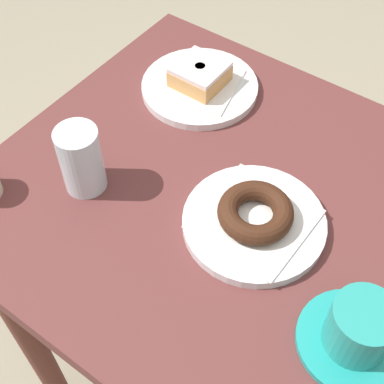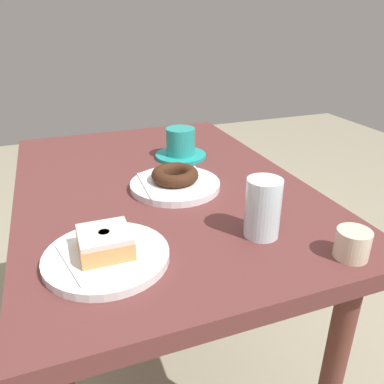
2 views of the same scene
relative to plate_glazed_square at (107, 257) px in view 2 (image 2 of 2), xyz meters
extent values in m
cube|color=brown|center=(-0.29, 0.17, -0.03)|extent=(0.97, 0.67, 0.04)
cylinder|color=brown|center=(-0.68, -0.11, -0.40)|extent=(0.05, 0.05, 0.72)
cylinder|color=brown|center=(-0.68, 0.46, -0.40)|extent=(0.05, 0.05, 0.72)
cylinder|color=white|center=(0.00, 0.00, 0.00)|extent=(0.21, 0.21, 0.01)
cube|color=white|center=(0.00, 0.00, 0.01)|extent=(0.16, 0.16, 0.00)
cube|color=tan|center=(0.00, 0.00, 0.03)|extent=(0.09, 0.09, 0.03)
cube|color=silver|center=(0.00, 0.00, 0.05)|extent=(0.08, 0.08, 0.01)
cylinder|color=tan|center=(0.00, 0.00, 0.05)|extent=(0.02, 0.02, 0.00)
cylinder|color=white|center=(-0.24, 0.20, 0.00)|extent=(0.21, 0.21, 0.02)
cube|color=white|center=(-0.24, 0.20, 0.01)|extent=(0.16, 0.16, 0.00)
torus|color=#3D2012|center=(-0.24, 0.20, 0.03)|extent=(0.11, 0.11, 0.03)
cylinder|color=silver|center=(0.02, 0.29, 0.05)|extent=(0.07, 0.07, 0.11)
cylinder|color=teal|center=(-0.44, 0.28, 0.00)|extent=(0.14, 0.14, 0.01)
cylinder|color=teal|center=(-0.44, 0.28, 0.04)|extent=(0.08, 0.08, 0.08)
cylinder|color=black|center=(-0.44, 0.28, 0.07)|extent=(0.07, 0.07, 0.00)
cylinder|color=beige|center=(0.14, 0.39, 0.02)|extent=(0.06, 0.06, 0.05)
camera|label=1|loc=(-0.44, 0.63, 0.67)|focal=51.35mm
camera|label=2|loc=(0.56, -0.05, 0.37)|focal=36.08mm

